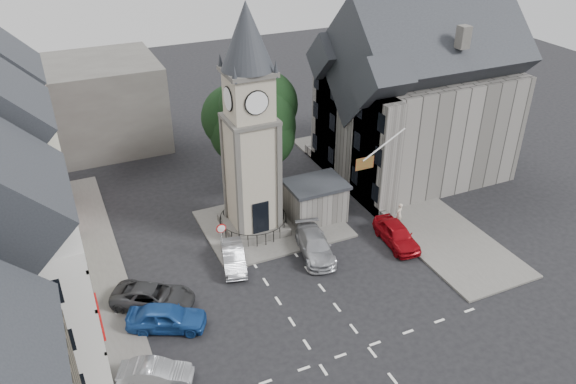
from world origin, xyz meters
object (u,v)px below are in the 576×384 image
stone_shelter (316,201)px  car_east_red (397,234)px  pedestrian (399,214)px  clock_tower (250,127)px  car_west_blue (167,317)px

stone_shelter → car_east_red: 6.51m
car_east_red → pedestrian: bearing=57.6°
clock_tower → car_west_blue: (-8.21, -7.48, -7.35)m
pedestrian → car_west_blue: bearing=-13.7°
car_east_red → pedestrian: 2.56m
clock_tower → stone_shelter: bearing=-5.8°
car_west_blue → car_east_red: bearing=-58.8°
car_west_blue → pedestrian: (18.26, 3.72, 0.12)m
stone_shelter → car_east_red: stone_shelter is taller
clock_tower → pedestrian: (10.06, -3.76, -7.24)m
stone_shelter → car_east_red: (3.70, -5.30, -0.78)m
car_west_blue → stone_shelter: bearing=-36.3°
clock_tower → pedestrian: bearing=-20.5°
stone_shelter → car_west_blue: stone_shelter is taller
stone_shelter → pedestrian: (5.26, -3.27, -0.67)m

